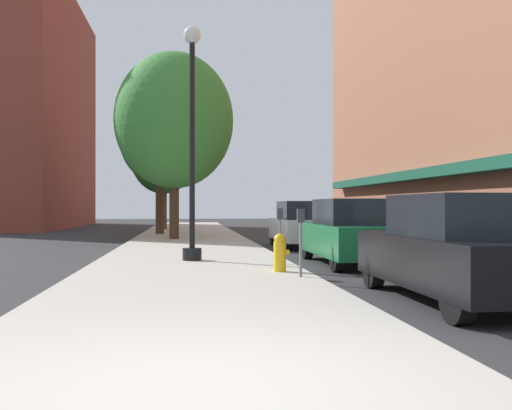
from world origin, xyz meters
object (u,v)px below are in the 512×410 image
at_px(tree_near, 174,121).
at_px(car_silver, 302,225).
at_px(fire_hydrant, 280,252).
at_px(car_black, 458,250).
at_px(car_green, 351,233).
at_px(tree_far, 163,156).
at_px(parking_meter_far, 301,234).
at_px(parking_meter_near, 280,229).
at_px(tree_mid, 160,138).
at_px(lamppost, 192,138).

bearing_deg(tree_near, car_silver, -38.87).
distance_m(fire_hydrant, car_black, 4.06).
bearing_deg(car_black, car_green, 92.11).
xyz_separation_m(tree_near, tree_far, (-0.87, 10.39, -0.56)).
height_order(fire_hydrant, car_silver, car_silver).
distance_m(tree_far, car_black, 26.80).
relative_size(tree_far, car_green, 1.55).
bearing_deg(parking_meter_far, car_black, -51.77).
distance_m(tree_far, car_silver, 15.63).
bearing_deg(car_silver, parking_meter_far, -101.09).
xyz_separation_m(parking_meter_near, car_silver, (1.95, 6.87, -0.14)).
relative_size(parking_meter_far, tree_mid, 0.19).
xyz_separation_m(parking_meter_far, car_black, (1.95, -2.48, -0.14)).
bearing_deg(parking_meter_near, tree_mid, 103.15).
distance_m(lamppost, parking_meter_near, 3.25).
relative_size(fire_hydrant, tree_far, 0.12).
relative_size(parking_meter_near, tree_mid, 0.19).
bearing_deg(tree_mid, parking_meter_near, -76.85).
bearing_deg(car_silver, car_green, -89.29).
height_order(lamppost, parking_meter_far, lamppost).
bearing_deg(car_black, car_silver, 92.11).
distance_m(tree_near, car_black, 16.80).
bearing_deg(parking_meter_near, tree_near, 104.32).
distance_m(parking_meter_near, tree_far, 21.61).
bearing_deg(tree_far, tree_near, -85.23).
bearing_deg(car_green, lamppost, 176.42).
bearing_deg(car_green, car_black, -87.83).
distance_m(parking_meter_near, tree_near, 11.71).
xyz_separation_m(parking_meter_near, tree_mid, (-3.52, 15.05, 3.88)).
bearing_deg(car_black, fire_hydrant, 125.11).
xyz_separation_m(lamppost, car_green, (4.00, -0.40, -2.39)).
distance_m(lamppost, parking_meter_far, 4.72).
relative_size(lamppost, parking_meter_near, 4.50).
height_order(parking_meter_near, tree_mid, tree_mid).
relative_size(fire_hydrant, car_black, 0.18).
relative_size(tree_mid, car_green, 1.63).
xyz_separation_m(parking_meter_near, car_black, (1.95, -4.95, -0.14)).
bearing_deg(tree_far, fire_hydrant, -81.62).
bearing_deg(lamppost, tree_far, 94.41).
distance_m(lamppost, car_green, 4.68).
distance_m(tree_far, car_green, 21.34).
relative_size(fire_hydrant, parking_meter_far, 0.60).
relative_size(tree_near, tree_far, 1.17).
xyz_separation_m(car_black, car_silver, (0.00, 11.81, 0.00)).
height_order(car_black, car_silver, same).
relative_size(parking_meter_near, tree_near, 0.17).
distance_m(car_black, car_silver, 11.81).
relative_size(parking_meter_far, tree_near, 0.17).
bearing_deg(tree_mid, parking_meter_far, -78.65).
bearing_deg(car_green, parking_meter_far, -119.12).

